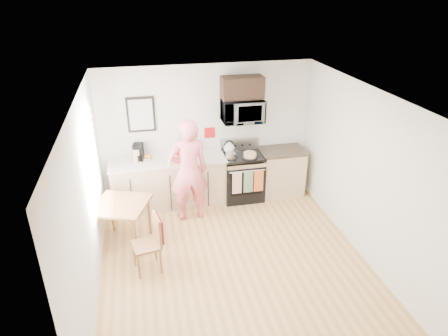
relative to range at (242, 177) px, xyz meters
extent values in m
plane|color=#AC7C42|center=(-0.63, -1.98, -0.44)|extent=(4.60, 4.60, 0.00)
cube|color=silver|center=(-0.63, 0.32, 0.86)|extent=(4.00, 0.04, 2.60)
cube|color=silver|center=(-0.63, -4.28, 0.86)|extent=(4.00, 0.04, 2.60)
cube|color=silver|center=(-2.63, -1.98, 0.86)|extent=(0.04, 4.60, 2.60)
cube|color=silver|center=(1.37, -1.98, 0.86)|extent=(0.04, 4.60, 2.60)
cube|color=white|center=(-0.63, -1.98, 2.16)|extent=(4.00, 4.60, 0.04)
cube|color=silver|center=(-2.61, -1.18, 1.11)|extent=(0.02, 1.40, 1.50)
cube|color=white|center=(-2.60, -1.18, 1.11)|extent=(0.01, 1.30, 1.40)
cube|color=tan|center=(-1.43, 0.02, 0.01)|extent=(2.10, 0.60, 0.90)
cube|color=beige|center=(-1.43, 0.02, 0.48)|extent=(2.14, 0.64, 0.04)
cube|color=tan|center=(0.80, 0.02, 0.01)|extent=(0.84, 0.60, 0.90)
cube|color=black|center=(0.80, 0.02, 0.48)|extent=(0.88, 0.64, 0.04)
cube|color=black|center=(0.00, 0.00, -0.05)|extent=(0.76, 0.65, 0.77)
cube|color=black|center=(0.00, -0.32, 0.01)|extent=(0.61, 0.02, 0.45)
cube|color=#B3B4B8|center=(0.00, -0.31, 0.34)|extent=(0.74, 0.02, 0.14)
cylinder|color=#B3B4B8|center=(0.00, -0.36, 0.30)|extent=(0.68, 0.02, 0.02)
cube|color=black|center=(0.00, 0.00, 0.46)|extent=(0.76, 0.65, 0.04)
cube|color=#B3B4B8|center=(0.00, 0.27, 0.60)|extent=(0.76, 0.08, 0.24)
cube|color=silver|center=(-0.20, -0.37, 0.08)|extent=(0.18, 0.02, 0.44)
cube|color=#56734D|center=(0.02, -0.37, 0.08)|extent=(0.18, 0.02, 0.44)
cube|color=#BC461C|center=(0.22, -0.37, 0.08)|extent=(0.18, 0.02, 0.44)
imported|color=#B3B4B8|center=(0.00, 0.10, 1.32)|extent=(0.76, 0.51, 0.42)
cube|color=black|center=(0.00, 0.15, 1.74)|extent=(0.76, 0.35, 0.40)
cube|color=black|center=(-1.83, 0.30, 1.31)|extent=(0.50, 0.03, 0.65)
cube|color=#B9BEB3|center=(-1.83, 0.28, 1.31)|extent=(0.42, 0.01, 0.56)
cube|color=red|center=(-0.58, 0.31, 0.86)|extent=(0.20, 0.02, 0.20)
imported|color=#E33E54|center=(-1.11, -0.53, 0.51)|extent=(0.72, 0.50, 1.88)
cube|color=brown|center=(-2.28, -1.10, 0.30)|extent=(0.81, 0.81, 0.04)
cylinder|color=brown|center=(-2.71, -1.29, -0.08)|extent=(0.04, 0.04, 0.72)
cylinder|color=brown|center=(-2.09, -1.53, -0.08)|extent=(0.04, 0.04, 0.72)
cylinder|color=brown|center=(-2.47, -0.66, -0.08)|extent=(0.04, 0.04, 0.72)
cylinder|color=brown|center=(-1.85, -0.91, -0.08)|extent=(0.04, 0.04, 0.72)
cube|color=brown|center=(-1.93, -1.84, 0.00)|extent=(0.44, 0.44, 0.04)
cube|color=brown|center=(-1.76, -1.80, 0.24)|extent=(0.11, 0.38, 0.46)
cube|color=maroon|center=(-1.73, -1.80, 0.25)|extent=(0.12, 0.35, 0.38)
cylinder|color=brown|center=(-2.06, -2.02, -0.23)|extent=(0.03, 0.03, 0.42)
cylinder|color=brown|center=(-1.74, -1.96, -0.23)|extent=(0.03, 0.03, 0.42)
cylinder|color=brown|center=(-2.12, -1.71, -0.23)|extent=(0.03, 0.03, 0.42)
cylinder|color=brown|center=(-1.81, -1.65, -0.23)|extent=(0.03, 0.03, 0.42)
cube|color=brown|center=(-0.92, 0.19, 0.61)|extent=(0.13, 0.16, 0.22)
cylinder|color=red|center=(-1.19, 0.16, 0.58)|extent=(0.12, 0.12, 0.15)
imported|color=white|center=(-1.79, 0.11, 0.53)|extent=(0.23, 0.23, 0.05)
cube|color=#D3B67E|center=(-1.98, 0.06, 0.62)|extent=(0.11, 0.11, 0.23)
cube|color=black|center=(-1.94, 0.16, 0.66)|extent=(0.21, 0.24, 0.30)
cylinder|color=black|center=(-1.94, 0.07, 0.58)|extent=(0.11, 0.11, 0.11)
cube|color=tan|center=(-1.30, -0.17, 0.55)|extent=(0.29, 0.18, 0.10)
cylinder|color=black|center=(0.09, -0.16, 0.50)|extent=(0.29, 0.29, 0.02)
cylinder|color=tan|center=(0.09, -0.16, 0.55)|extent=(0.24, 0.24, 0.08)
sphere|color=white|center=(-0.24, 0.12, 0.59)|extent=(0.21, 0.21, 0.21)
cone|color=white|center=(-0.24, 0.12, 0.70)|extent=(0.07, 0.07, 0.07)
torus|color=black|center=(-0.24, 0.12, 0.66)|extent=(0.19, 0.02, 0.19)
cylinder|color=#B3B4B8|center=(-0.26, -0.12, 0.54)|extent=(0.20, 0.20, 0.10)
cylinder|color=black|center=(-0.21, -0.25, 0.58)|extent=(0.09, 0.17, 0.02)
camera|label=1|loc=(-1.84, -6.73, 3.53)|focal=32.00mm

